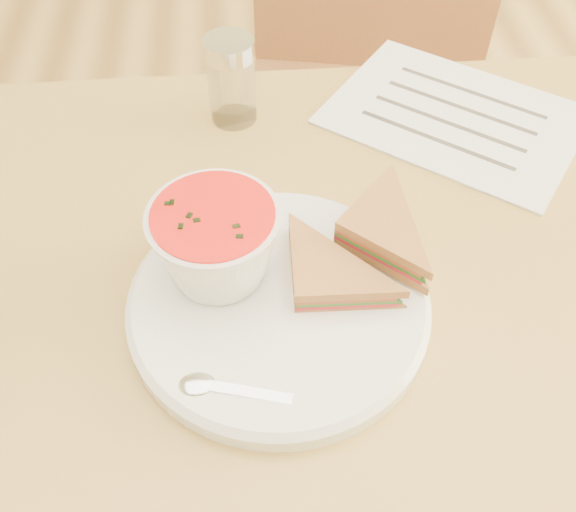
{
  "coord_description": "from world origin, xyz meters",
  "views": [
    {
      "loc": [
        -0.08,
        -0.35,
        1.22
      ],
      "look_at": [
        -0.05,
        0.0,
        0.8
      ],
      "focal_mm": 40.0,
      "sensor_mm": 36.0,
      "label": 1
    }
  ],
  "objects_px": {
    "chair_far": "(362,125)",
    "condiment_shaker": "(231,81)",
    "plate": "(279,305)",
    "dining_table": "(328,454)",
    "soup_bowl": "(217,247)"
  },
  "relations": [
    {
      "from": "chair_far",
      "to": "condiment_shaker",
      "type": "bearing_deg",
      "value": 64.53
    },
    {
      "from": "chair_far",
      "to": "plate",
      "type": "xyz_separation_m",
      "value": [
        -0.19,
        -0.57,
        0.26
      ]
    },
    {
      "from": "chair_far",
      "to": "condiment_shaker",
      "type": "relative_size",
      "value": 9.96
    },
    {
      "from": "dining_table",
      "to": "chair_far",
      "type": "relative_size",
      "value": 1.01
    },
    {
      "from": "chair_far",
      "to": "condiment_shaker",
      "type": "height_order",
      "value": "chair_far"
    },
    {
      "from": "condiment_shaker",
      "to": "chair_far",
      "type": "bearing_deg",
      "value": 52.48
    },
    {
      "from": "dining_table",
      "to": "condiment_shaker",
      "type": "bearing_deg",
      "value": 110.18
    },
    {
      "from": "plate",
      "to": "condiment_shaker",
      "type": "distance_m",
      "value": 0.28
    },
    {
      "from": "dining_table",
      "to": "soup_bowl",
      "type": "xyz_separation_m",
      "value": [
        -0.12,
        0.01,
        0.43
      ]
    },
    {
      "from": "soup_bowl",
      "to": "condiment_shaker",
      "type": "bearing_deg",
      "value": 85.53
    },
    {
      "from": "plate",
      "to": "condiment_shaker",
      "type": "bearing_deg",
      "value": 96.33
    },
    {
      "from": "chair_far",
      "to": "plate",
      "type": "relative_size",
      "value": 3.74
    },
    {
      "from": "chair_far",
      "to": "soup_bowl",
      "type": "relative_size",
      "value": 8.85
    },
    {
      "from": "dining_table",
      "to": "soup_bowl",
      "type": "height_order",
      "value": "soup_bowl"
    },
    {
      "from": "plate",
      "to": "soup_bowl",
      "type": "relative_size",
      "value": 2.37
    }
  ]
}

